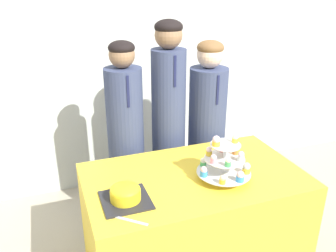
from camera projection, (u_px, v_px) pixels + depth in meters
name	position (u px, v px, depth m)	size (l,w,h in m)	color
wall_back	(134.00, 41.00, 3.13)	(9.00, 0.06, 2.70)	silver
table	(193.00, 224.00, 2.32)	(1.34, 0.79, 0.74)	yellow
round_cake	(125.00, 194.00, 1.90)	(0.26, 0.26, 0.10)	#232328
cake_knife	(120.00, 218.00, 1.78)	(0.18, 0.16, 0.01)	silver
cupcake_stand	(225.00, 161.00, 2.09)	(0.32, 0.32, 0.29)	silver
student_0	(126.00, 145.00, 2.65)	(0.27, 0.27, 1.48)	#384266
student_1	(169.00, 129.00, 2.72)	(0.26, 0.26, 1.60)	#384266
student_2	(206.00, 135.00, 2.86)	(0.30, 0.30, 1.45)	#384266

